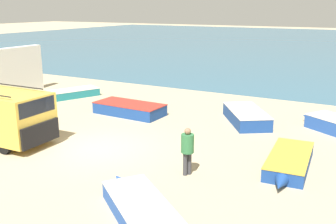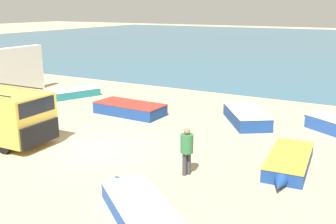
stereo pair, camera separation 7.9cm
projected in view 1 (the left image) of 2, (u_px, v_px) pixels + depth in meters
ground_plane at (97, 148)px, 15.66m from camera, size 200.00×200.00×0.00m
sea_water at (313, 43)px, 59.68m from camera, size 120.00×80.00×0.01m
fishing_rowboat_0 at (143, 212)px, 10.31m from camera, size 4.20×3.55×0.49m
fishing_rowboat_1 at (289, 162)px, 13.66m from camera, size 1.56×4.11×0.49m
fishing_rowboat_2 at (127, 108)px, 20.58m from camera, size 4.49×1.81×0.60m
fishing_rowboat_3 at (70, 94)px, 24.33m from camera, size 2.49×4.03×0.49m
fishing_rowboat_5 at (245, 115)px, 19.18m from camera, size 3.16×4.01×0.64m
fisherman_0 at (187, 147)px, 12.98m from camera, size 0.43×0.43×1.64m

